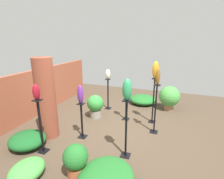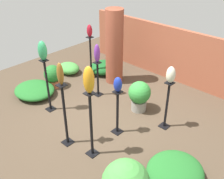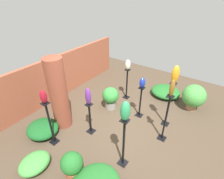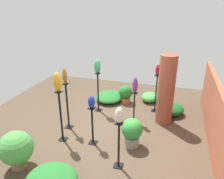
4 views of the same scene
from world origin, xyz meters
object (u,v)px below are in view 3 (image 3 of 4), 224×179
(brick_pillar, at_px, (59,94))
(pedestal_ivory, at_px, (127,85))
(pedestal_amber, at_px, (169,107))
(art_vase_bronze, at_px, (172,88))
(potted_plant_front_right, at_px, (194,96))
(pedestal_bronze, at_px, (165,121))
(pedestal_jade, at_px, (124,145))
(pedestal_cobalt, at_px, (140,103))
(art_vase_ivory, at_px, (128,65))
(art_vase_jade, at_px, (125,111))
(potted_plant_near_pillar, at_px, (110,97))
(art_vase_ruby, at_px, (43,97))
(art_vase_violet, at_px, (88,96))
(pedestal_violet, at_px, (90,120))
(pedestal_ruby, at_px, (51,125))
(art_vase_cobalt, at_px, (142,83))
(art_vase_amber, at_px, (175,75))
(potted_plant_walkway_edge, at_px, (72,165))

(brick_pillar, distance_m, pedestal_ivory, 2.38)
(pedestal_amber, height_order, art_vase_bronze, art_vase_bronze)
(pedestal_ivory, relative_size, potted_plant_front_right, 1.27)
(pedestal_bronze, xyz_separation_m, pedestal_jade, (-1.21, 0.45, -0.02))
(pedestal_cobalt, xyz_separation_m, art_vase_ivory, (0.62, 0.83, 0.80))
(art_vase_jade, height_order, potted_plant_front_right, art_vase_jade)
(brick_pillar, bearing_deg, pedestal_cobalt, -45.41)
(pedestal_jade, height_order, potted_plant_near_pillar, pedestal_jade)
(brick_pillar, distance_m, potted_plant_front_right, 4.02)
(art_vase_ruby, bearing_deg, pedestal_bronze, -52.54)
(pedestal_jade, distance_m, potted_plant_front_right, 3.04)
(art_vase_ruby, height_order, potted_plant_near_pillar, art_vase_ruby)
(art_vase_ivory, distance_m, potted_plant_near_pillar, 1.17)
(art_vase_violet, bearing_deg, potted_plant_near_pillar, 9.03)
(pedestal_cobalt, relative_size, art_vase_ruby, 2.94)
(pedestal_violet, distance_m, pedestal_ruby, 0.98)
(pedestal_violet, relative_size, pedestal_jade, 0.72)
(pedestal_amber, height_order, potted_plant_front_right, pedestal_amber)
(pedestal_cobalt, xyz_separation_m, pedestal_violet, (-1.36, 0.76, -0.04))
(pedestal_violet, distance_m, potted_plant_front_right, 3.27)
(art_vase_bronze, xyz_separation_m, potted_plant_near_pillar, (0.31, 1.87, -1.12))
(pedestal_jade, distance_m, art_vase_cobalt, 1.85)
(pedestal_violet, relative_size, pedestal_amber, 0.68)
(pedestal_amber, height_order, art_vase_amber, art_vase_amber)
(potted_plant_near_pillar, bearing_deg, art_vase_amber, -81.07)
(pedestal_ruby, distance_m, art_vase_jade, 2.04)
(pedestal_ruby, bearing_deg, pedestal_violet, -32.55)
(pedestal_jade, bearing_deg, art_vase_bronze, -20.27)
(art_vase_cobalt, relative_size, art_vase_jade, 0.71)
(brick_pillar, distance_m, potted_plant_near_pillar, 1.65)
(art_vase_jade, distance_m, potted_plant_near_pillar, 2.34)
(art_vase_jade, bearing_deg, potted_plant_front_right, -13.90)
(pedestal_cobalt, distance_m, potted_plant_near_pillar, 0.97)
(potted_plant_front_right, bearing_deg, pedestal_violet, 143.07)
(brick_pillar, distance_m, art_vase_jade, 2.13)
(pedestal_ruby, relative_size, potted_plant_front_right, 1.44)
(brick_pillar, relative_size, art_vase_jade, 4.70)
(brick_pillar, height_order, potted_plant_near_pillar, brick_pillar)
(pedestal_bronze, bearing_deg, potted_plant_front_right, -9.27)
(pedestal_jade, distance_m, art_vase_bronze, 1.60)
(art_vase_jade, height_order, art_vase_amber, art_vase_amber)
(art_vase_amber, bearing_deg, brick_pillar, 124.90)
(art_vase_ivory, bearing_deg, potted_plant_near_pillar, 171.61)
(pedestal_jade, height_order, art_vase_ivory, art_vase_ivory)
(pedestal_jade, height_order, potted_plant_walkway_edge, pedestal_jade)
(art_vase_cobalt, xyz_separation_m, potted_plant_walkway_edge, (-2.53, 0.23, -0.80))
(pedestal_ivory, bearing_deg, brick_pillar, 160.69)
(pedestal_cobalt, height_order, pedestal_bronze, pedestal_bronze)
(pedestal_ruby, bearing_deg, art_vase_ivory, -9.23)
(potted_plant_walkway_edge, bearing_deg, potted_plant_near_pillar, 17.05)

